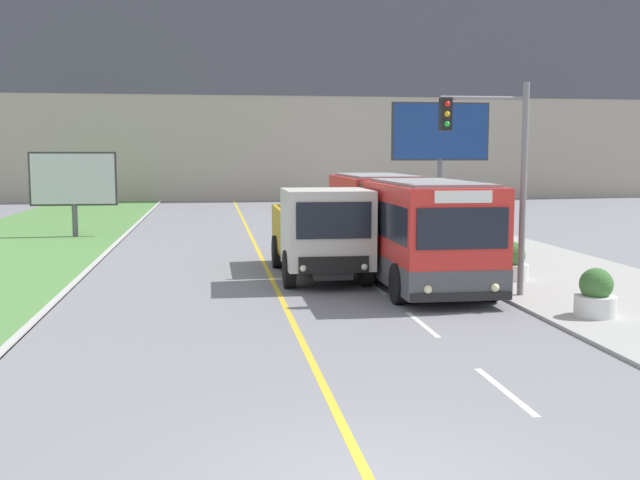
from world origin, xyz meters
TOP-DOWN VIEW (x-y plane):
  - lane_marking_centre at (0.29, 1.06)m, footprint 2.88×140.00m
  - apartment_block_background at (0.00, 55.22)m, footprint 80.00×8.04m
  - city_bus at (3.96, 14.72)m, footprint 2.63×12.00m
  - dump_truck at (1.43, 13.63)m, footprint 2.44×6.50m
  - traffic_light_mast at (5.37, 10.32)m, footprint 2.28×0.32m
  - billboard_large at (10.52, 31.66)m, footprint 5.36×0.24m
  - billboard_small at (-7.71, 26.53)m, footprint 3.72×0.24m
  - planter_round_near at (6.67, 7.69)m, footprint 0.91×0.91m
  - planter_round_second at (6.75, 12.59)m, footprint 0.96×0.96m
  - planter_round_third at (6.67, 17.50)m, footprint 0.93×0.93m
  - planter_round_far at (6.88, 22.40)m, footprint 0.95×0.95m

SIDE VIEW (x-z plane):
  - lane_marking_centre at x=0.29m, z-range 0.00..0.01m
  - planter_round_third at x=6.67m, z-range 0.01..1.09m
  - planter_round_near at x=6.67m, z-range 0.01..1.09m
  - planter_round_second at x=6.75m, z-range 0.01..1.11m
  - planter_round_far at x=6.88m, z-range 0.01..1.11m
  - dump_truck at x=1.43m, z-range 0.02..2.70m
  - city_bus at x=3.96m, z-range 0.02..2.97m
  - billboard_small at x=-7.71m, z-range 0.62..4.36m
  - traffic_light_mast at x=5.37m, z-range 0.76..6.18m
  - billboard_large at x=10.52m, z-range 1.49..7.89m
  - apartment_block_background at x=0.00m, z-range 0.00..23.31m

